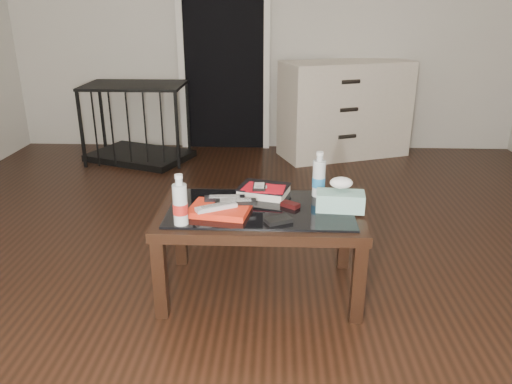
{
  "coord_description": "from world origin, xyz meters",
  "views": [
    {
      "loc": [
        0.13,
        -2.55,
        1.41
      ],
      "look_at": [
        0.03,
        -0.3,
        0.55
      ],
      "focal_mm": 35.0,
      "sensor_mm": 36.0,
      "label": 1
    }
  ],
  "objects_px": {
    "coffee_table": "(260,219)",
    "dresser": "(345,109)",
    "tissue_box": "(340,201)",
    "textbook": "(264,190)",
    "water_bottle_right": "(319,174)",
    "pet_crate": "(138,135)",
    "water_bottle_left": "(180,200)"
  },
  "relations": [
    {
      "from": "dresser",
      "to": "pet_crate",
      "type": "bearing_deg",
      "value": 165.62
    },
    {
      "from": "coffee_table",
      "to": "tissue_box",
      "type": "height_order",
      "value": "tissue_box"
    },
    {
      "from": "textbook",
      "to": "water_bottle_right",
      "type": "relative_size",
      "value": 1.05
    },
    {
      "from": "coffee_table",
      "to": "pet_crate",
      "type": "xyz_separation_m",
      "value": [
        -1.24,
        2.28,
        -0.17
      ]
    },
    {
      "from": "textbook",
      "to": "tissue_box",
      "type": "xyz_separation_m",
      "value": [
        0.38,
        -0.19,
        0.02
      ]
    },
    {
      "from": "pet_crate",
      "to": "textbook",
      "type": "relative_size",
      "value": 4.23
    },
    {
      "from": "pet_crate",
      "to": "tissue_box",
      "type": "relative_size",
      "value": 4.6
    },
    {
      "from": "coffee_table",
      "to": "water_bottle_right",
      "type": "xyz_separation_m",
      "value": [
        0.3,
        0.18,
        0.18
      ]
    },
    {
      "from": "water_bottle_left",
      "to": "tissue_box",
      "type": "relative_size",
      "value": 1.03
    },
    {
      "from": "tissue_box",
      "to": "textbook",
      "type": "bearing_deg",
      "value": 158.48
    },
    {
      "from": "textbook",
      "to": "coffee_table",
      "type": "bearing_deg",
      "value": -78.44
    },
    {
      "from": "water_bottle_left",
      "to": "tissue_box",
      "type": "xyz_separation_m",
      "value": [
        0.74,
        0.2,
        -0.07
      ]
    },
    {
      "from": "tissue_box",
      "to": "pet_crate",
      "type": "bearing_deg",
      "value": 130.45
    },
    {
      "from": "dresser",
      "to": "water_bottle_right",
      "type": "relative_size",
      "value": 5.46
    },
    {
      "from": "coffee_table",
      "to": "dresser",
      "type": "xyz_separation_m",
      "value": [
        0.72,
        2.51,
        0.05
      ]
    },
    {
      "from": "coffee_table",
      "to": "water_bottle_left",
      "type": "bearing_deg",
      "value": -149.55
    },
    {
      "from": "dresser",
      "to": "tissue_box",
      "type": "xyz_separation_m",
      "value": [
        -0.33,
        -2.52,
        0.06
      ]
    },
    {
      "from": "textbook",
      "to": "water_bottle_right",
      "type": "distance_m",
      "value": 0.3
    },
    {
      "from": "coffee_table",
      "to": "textbook",
      "type": "relative_size",
      "value": 4.0
    },
    {
      "from": "textbook",
      "to": "tissue_box",
      "type": "height_order",
      "value": "tissue_box"
    },
    {
      "from": "pet_crate",
      "to": "coffee_table",
      "type": "bearing_deg",
      "value": -40.09
    },
    {
      "from": "coffee_table",
      "to": "pet_crate",
      "type": "distance_m",
      "value": 2.6
    },
    {
      "from": "pet_crate",
      "to": "textbook",
      "type": "height_order",
      "value": "pet_crate"
    },
    {
      "from": "textbook",
      "to": "tissue_box",
      "type": "bearing_deg",
      "value": -11.45
    },
    {
      "from": "coffee_table",
      "to": "textbook",
      "type": "xyz_separation_m",
      "value": [
        0.01,
        0.18,
        0.09
      ]
    },
    {
      "from": "pet_crate",
      "to": "water_bottle_right",
      "type": "height_order",
      "value": "pet_crate"
    },
    {
      "from": "textbook",
      "to": "water_bottle_right",
      "type": "xyz_separation_m",
      "value": [
        0.28,
        -0.0,
        0.1
      ]
    },
    {
      "from": "tissue_box",
      "to": "dresser",
      "type": "bearing_deg",
      "value": 87.56
    },
    {
      "from": "pet_crate",
      "to": "water_bottle_left",
      "type": "relative_size",
      "value": 4.44
    },
    {
      "from": "water_bottle_right",
      "to": "dresser",
      "type": "bearing_deg",
      "value": 79.66
    },
    {
      "from": "water_bottle_left",
      "to": "water_bottle_right",
      "type": "bearing_deg",
      "value": 30.61
    },
    {
      "from": "textbook",
      "to": "water_bottle_left",
      "type": "xyz_separation_m",
      "value": [
        -0.37,
        -0.39,
        0.1
      ]
    }
  ]
}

